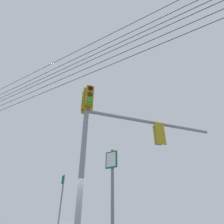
{
  "coord_description": "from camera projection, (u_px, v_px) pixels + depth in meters",
  "views": [
    {
      "loc": [
        4.68,
        4.68,
        1.42
      ],
      "look_at": [
        -0.91,
        0.9,
        5.33
      ],
      "focal_mm": 28.79,
      "sensor_mm": 36.0,
      "label": 1
    }
  ],
  "objects": [
    {
      "name": "route_sign_secondary",
      "position": [
        112.0,
        202.0,
        3.7
      ],
      "size": [
        0.1,
        0.31,
        2.77
      ],
      "color": "slate",
      "rests_on": "ground"
    },
    {
      "name": "overhead_wire_span",
      "position": [
        115.0,
        47.0,
        8.3
      ],
      "size": [
        2.16,
        30.39,
        2.42
      ],
      "color": "black"
    },
    {
      "name": "route_sign_primary",
      "position": [
        60.0,
        204.0,
        8.28
      ],
      "size": [
        0.27,
        0.18,
        3.18
      ],
      "color": "slate",
      "rests_on": "ground"
    },
    {
      "name": "signal_mast_assembly",
      "position": [
        111.0,
        130.0,
        7.35
      ],
      "size": [
        5.51,
        4.2,
        6.21
      ],
      "color": "gray",
      "rests_on": "ground"
    }
  ]
}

